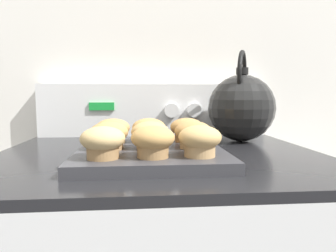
{
  "coord_description": "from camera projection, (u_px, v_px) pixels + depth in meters",
  "views": [
    {
      "loc": [
        -0.04,
        -0.38,
        1.03
      ],
      "look_at": [
        0.02,
        0.31,
        0.96
      ],
      "focal_mm": 32.0,
      "sensor_mm": 36.0,
      "label": 1
    }
  ],
  "objects": [
    {
      "name": "muffin_r0_c2",
      "position": [
        200.0,
        140.0,
        0.56
      ],
      "size": [
        0.08,
        0.08,
        0.06
      ],
      "color": "tan",
      "rests_on": "muffin_pan"
    },
    {
      "name": "muffin_r2_c1",
      "position": [
        149.0,
        130.0,
        0.74
      ],
      "size": [
        0.08,
        0.08,
        0.06
      ],
      "color": "tan",
      "rests_on": "muffin_pan"
    },
    {
      "name": "tea_kettle",
      "position": [
        241.0,
        107.0,
        0.89
      ],
      "size": [
        0.2,
        0.22,
        0.27
      ],
      "color": "black",
      "rests_on": "stove_range"
    },
    {
      "name": "muffin_pan",
      "position": [
        151.0,
        154.0,
        0.65
      ],
      "size": [
        0.31,
        0.31,
        0.02
      ],
      "color": "#38383D",
      "rests_on": "stove_range"
    },
    {
      "name": "muffin_r1_c2",
      "position": [
        193.0,
        134.0,
        0.65
      ],
      "size": [
        0.08,
        0.08,
        0.06
      ],
      "color": "tan",
      "rests_on": "muffin_pan"
    },
    {
      "name": "control_panel",
      "position": [
        155.0,
        110.0,
        1.02
      ],
      "size": [
        0.76,
        0.07,
        0.17
      ],
      "color": "white",
      "rests_on": "stove_range"
    },
    {
      "name": "muffin_r2_c2",
      "position": [
        187.0,
        129.0,
        0.74
      ],
      "size": [
        0.08,
        0.08,
        0.06
      ],
      "color": "olive",
      "rests_on": "muffin_pan"
    },
    {
      "name": "muffin_r2_c0",
      "position": [
        113.0,
        130.0,
        0.72
      ],
      "size": [
        0.08,
        0.08,
        0.06
      ],
      "color": "tan",
      "rests_on": "muffin_pan"
    },
    {
      "name": "muffin_r0_c1",
      "position": [
        153.0,
        141.0,
        0.56
      ],
      "size": [
        0.08,
        0.08,
        0.06
      ],
      "color": "#A37A4C",
      "rests_on": "muffin_pan"
    },
    {
      "name": "muffin_r1_c1",
      "position": [
        150.0,
        134.0,
        0.65
      ],
      "size": [
        0.08,
        0.08,
        0.06
      ],
      "color": "#A37A4C",
      "rests_on": "muffin_pan"
    },
    {
      "name": "muffin_r0_c0",
      "position": [
        103.0,
        142.0,
        0.55
      ],
      "size": [
        0.08,
        0.08,
        0.06
      ],
      "color": "#A37A4C",
      "rests_on": "muffin_pan"
    },
    {
      "name": "wall_back",
      "position": [
        153.0,
        48.0,
        1.05
      ],
      "size": [
        8.0,
        0.05,
        2.4
      ],
      "color": "white",
      "rests_on": "ground_plane"
    },
    {
      "name": "muffin_r1_c0",
      "position": [
        109.0,
        135.0,
        0.64
      ],
      "size": [
        0.08,
        0.08,
        0.06
      ],
      "color": "#A37A4C",
      "rests_on": "muffin_pan"
    }
  ]
}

